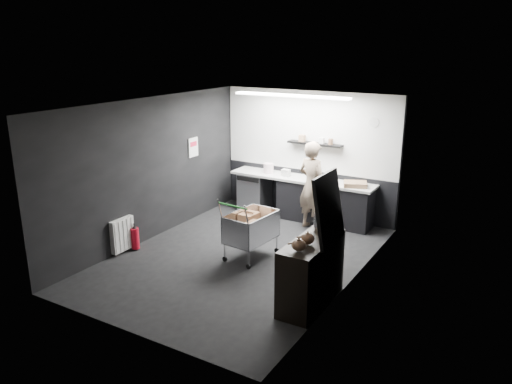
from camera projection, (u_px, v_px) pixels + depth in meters
The scene contains 22 objects.
floor at pixel (241, 257), 8.83m from camera, with size 5.50×5.50×0.00m, color black.
ceiling at pixel (239, 104), 8.05m from camera, with size 5.50×5.50×0.00m, color white.
wall_back at pixel (308, 154), 10.71m from camera, with size 5.50×5.50×0.00m, color black.
wall_front at pixel (122, 236), 6.18m from camera, with size 5.50×5.50×0.00m, color black.
wall_left at pixel (151, 170), 9.42m from camera, with size 5.50×5.50×0.00m, color black.
wall_right at pixel (353, 203), 7.47m from camera, with size 5.50×5.50×0.00m, color black.
kitchen_wall_panel at pixel (309, 131), 10.55m from camera, with size 3.95×0.02×1.70m, color silver.
dado_panel at pixel (307, 192), 10.94m from camera, with size 3.95×0.02×1.00m, color black.
floating_shelf at pixel (315, 144), 10.43m from camera, with size 1.20×0.22×0.04m, color black.
wall_clock at pixel (374, 122), 9.77m from camera, with size 0.20×0.20×0.03m, color silver.
poster at pixel (193, 147), 10.42m from camera, with size 0.02×0.30×0.40m, color silver.
poster_red_band at pixel (193, 144), 10.40m from camera, with size 0.01×0.22×0.10m, color red.
radiator at pixel (122, 235), 8.93m from camera, with size 0.10×0.50×0.60m, color silver.
ceiling_strip at pixel (291, 96), 9.59m from camera, with size 2.40×0.20×0.04m, color white.
prep_counter at pixel (306, 199), 10.63m from camera, with size 3.20×0.61×0.90m.
person at pixel (312, 186), 9.97m from camera, with size 0.66×0.43×1.81m, color #BDAE96.
shopping_cart at pixel (251, 229), 8.71m from camera, with size 0.69×1.05×1.11m.
sideboard at pixel (313, 264), 7.13m from camera, with size 0.56×1.31×1.96m.
fire_extinguisher at pixel (135, 238), 9.10m from camera, with size 0.15×0.15×0.49m.
cardboard_box at pixel (355, 184), 9.92m from camera, with size 0.45×0.34×0.09m, color #906C4C.
pink_tub at pixel (269, 168), 10.92m from camera, with size 0.22×0.22×0.22m, color silver.
white_container at pixel (286, 173), 10.67m from camera, with size 0.17×0.13×0.15m, color silver.
Camera 1 is at (4.36, -6.86, 3.66)m, focal length 35.00 mm.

